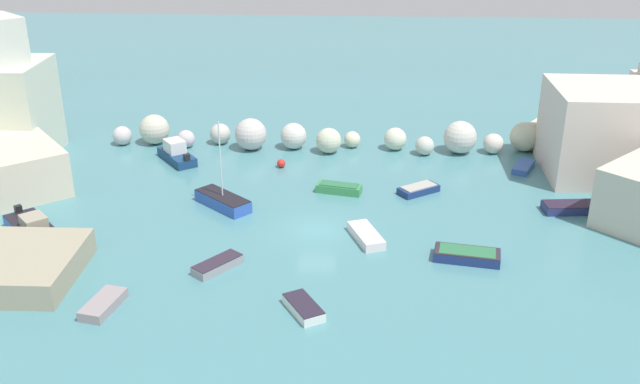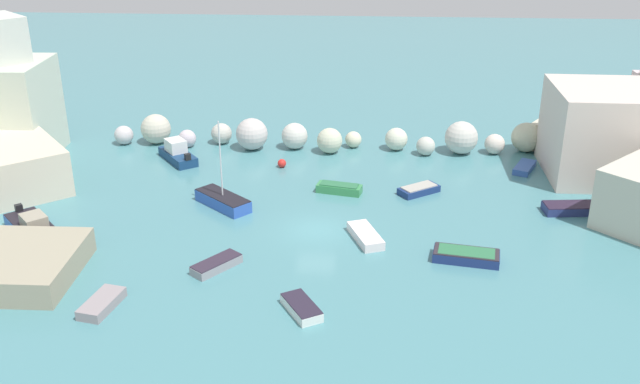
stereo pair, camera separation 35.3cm
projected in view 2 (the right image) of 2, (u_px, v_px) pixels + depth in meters
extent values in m
plane|color=teal|center=(316.00, 230.00, 46.18)|extent=(160.00, 160.00, 0.00)
cube|color=beige|center=(0.00, 110.00, 57.11)|extent=(8.27, 6.96, 7.78)
cube|color=beige|center=(1.00, 168.00, 51.61)|extent=(11.23, 11.35, 3.33)
cube|color=beige|center=(577.00, 130.00, 61.23)|extent=(9.12, 10.15, 2.29)
cube|color=beige|center=(603.00, 132.00, 53.61)|extent=(7.93, 8.08, 6.78)
sphere|color=beige|center=(124.00, 135.00, 60.96)|extent=(1.60, 1.60, 1.60)
sphere|color=beige|center=(156.00, 129.00, 61.02)|extent=(2.53, 2.53, 2.53)
sphere|color=silver|center=(187.00, 138.00, 60.35)|extent=(1.48, 1.48, 1.48)
sphere|color=beige|center=(222.00, 134.00, 61.09)|extent=(1.76, 1.76, 1.76)
sphere|color=beige|center=(252.00, 134.00, 59.61)|extent=(2.65, 2.65, 2.65)
sphere|color=silver|center=(295.00, 136.00, 59.87)|extent=(2.19, 2.19, 2.19)
sphere|color=beige|center=(330.00, 141.00, 58.92)|extent=(2.10, 2.10, 2.10)
sphere|color=beige|center=(353.00, 140.00, 60.26)|extent=(1.38, 1.38, 1.38)
sphere|color=beige|center=(396.00, 139.00, 59.61)|extent=(1.88, 1.88, 1.88)
sphere|color=beige|center=(426.00, 146.00, 58.54)|extent=(1.54, 1.54, 1.54)
sphere|color=beige|center=(461.00, 138.00, 58.69)|extent=(2.69, 2.69, 2.69)
sphere|color=beige|center=(495.00, 144.00, 58.80)|extent=(1.66, 1.66, 1.66)
sphere|color=beige|center=(526.00, 137.00, 59.18)|extent=(2.43, 2.43, 2.43)
sphere|color=beige|center=(567.00, 143.00, 58.41)|extent=(2.03, 2.03, 2.03)
cube|color=#9F967D|center=(20.00, 265.00, 40.46)|extent=(6.43, 6.89, 1.52)
sphere|color=red|center=(282.00, 163.00, 56.16)|extent=(0.67, 0.67, 0.67)
cube|color=#2E55B6|center=(223.00, 201.00, 49.38)|extent=(4.35, 4.13, 0.80)
cube|color=black|center=(223.00, 195.00, 49.21)|extent=(4.26, 4.05, 0.06)
cylinder|color=silver|center=(220.00, 159.00, 48.16)|extent=(0.10, 0.10, 5.36)
cube|color=gray|center=(216.00, 265.00, 41.46)|extent=(2.79, 3.11, 0.50)
cube|color=#2F2535|center=(216.00, 261.00, 41.35)|extent=(2.74, 3.05, 0.06)
cube|color=#355AAD|center=(524.00, 167.00, 55.62)|extent=(2.27, 3.10, 0.47)
cube|color=navy|center=(466.00, 256.00, 42.35)|extent=(4.07, 2.23, 0.56)
cube|color=#2D262E|center=(467.00, 252.00, 42.23)|extent=(3.99, 2.19, 0.06)
cube|color=#2D7047|center=(467.00, 251.00, 42.22)|extent=(3.46, 1.90, 0.08)
cube|color=#388C4E|center=(339.00, 189.00, 51.61)|extent=(3.38, 1.78, 0.59)
cube|color=#2D7047|center=(339.00, 185.00, 51.48)|extent=(2.87, 1.52, 0.08)
cube|color=navy|center=(178.00, 157.00, 57.48)|extent=(3.89, 4.41, 0.71)
cube|color=silver|center=(176.00, 146.00, 57.36)|extent=(2.06, 2.13, 0.99)
cube|color=black|center=(188.00, 157.00, 55.70)|extent=(0.57, 0.55, 0.50)
cube|color=gray|center=(102.00, 304.00, 37.64)|extent=(1.87, 3.13, 0.55)
cube|color=silver|center=(365.00, 236.00, 44.80)|extent=(2.44, 3.70, 0.57)
cube|color=white|center=(301.00, 308.00, 37.29)|extent=(2.45, 3.00, 0.50)
cube|color=#292132|center=(301.00, 303.00, 37.18)|extent=(2.40, 2.94, 0.06)
cube|color=#325EB5|center=(34.00, 231.00, 45.18)|extent=(5.33, 5.55, 0.77)
cube|color=black|center=(33.00, 225.00, 45.01)|extent=(5.22, 5.44, 0.06)
cube|color=#9E937F|center=(34.00, 221.00, 44.63)|extent=(2.08, 2.09, 0.84)
cube|color=black|center=(19.00, 208.00, 46.85)|extent=(0.57, 0.56, 0.50)
cube|color=navy|center=(575.00, 209.00, 48.52)|extent=(4.31, 1.93, 0.56)
cube|color=#2A1E32|center=(575.00, 204.00, 48.40)|extent=(4.22, 1.89, 0.06)
cube|color=navy|center=(419.00, 190.00, 51.54)|extent=(3.19, 2.80, 0.48)
cube|color=#ADA89E|center=(419.00, 186.00, 51.42)|extent=(2.71, 2.38, 0.08)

